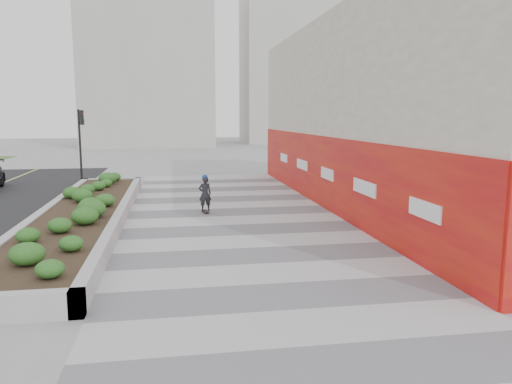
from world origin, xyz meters
The scene contains 9 objects.
ground centered at (0.00, 0.00, 0.00)m, with size 160.00×160.00×0.00m, color gray.
walkway centered at (0.00, 3.00, 0.01)m, with size 8.00×36.00×0.01m, color #A8A8AD.
building centered at (6.98, 8.98, 3.98)m, with size 6.04×24.08×8.00m.
planter centered at (-5.50, 7.00, 0.42)m, with size 3.00×18.00×0.90m.
traffic_signal_near centered at (-7.23, 17.50, 2.76)m, with size 0.33×0.28×4.20m.
distant_bldg_north_l centered at (-5.00, 55.00, 10.00)m, with size 16.00×12.00×20.00m, color #ADAAA3.
distant_bldg_north_r centered at (15.00, 60.00, 12.00)m, with size 14.00×10.00×24.00m, color #ADAAA3.
manhole_cover centered at (0.50, 3.00, 0.00)m, with size 0.44×0.44×0.01m, color #595654.
skateboarder centered at (-1.03, 8.20, 0.78)m, with size 0.55×0.74×1.55m.
Camera 1 is at (-2.27, -11.42, 3.83)m, focal length 35.00 mm.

